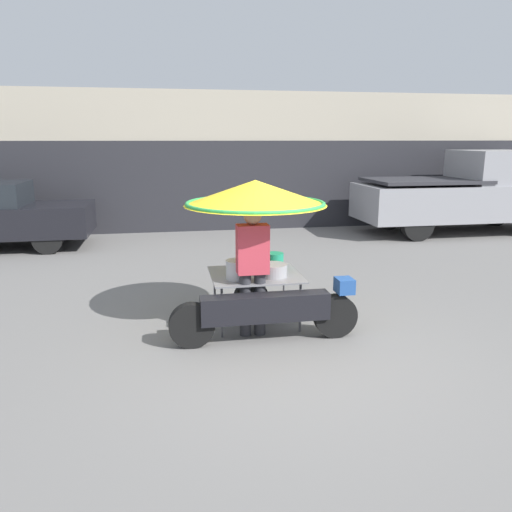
% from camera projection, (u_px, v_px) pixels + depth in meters
% --- Properties ---
extents(ground_plane, '(36.00, 36.00, 0.00)m').
position_uv_depth(ground_plane, '(296.00, 356.00, 5.58)').
color(ground_plane, slate).
extents(shopfront_building, '(28.00, 2.06, 3.58)m').
position_uv_depth(shopfront_building, '(213.00, 161.00, 13.84)').
color(shopfront_building, '#B2A893').
rests_on(shopfront_building, ground).
extents(vendor_motorcycle_cart, '(2.27, 1.80, 1.87)m').
position_uv_depth(vendor_motorcycle_cart, '(257.00, 216.00, 6.21)').
color(vendor_motorcycle_cart, black).
rests_on(vendor_motorcycle_cart, ground).
extents(vendor_person, '(0.38, 0.22, 1.60)m').
position_uv_depth(vendor_person, '(253.00, 265.00, 6.00)').
color(vendor_person, '#2D2D33').
rests_on(vendor_person, ground).
extents(pickup_truck, '(5.34, 1.88, 2.09)m').
position_uv_depth(pickup_truck, '(467.00, 194.00, 12.75)').
color(pickup_truck, black).
rests_on(pickup_truck, ground).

